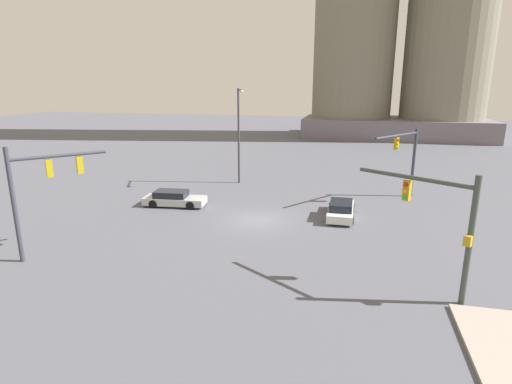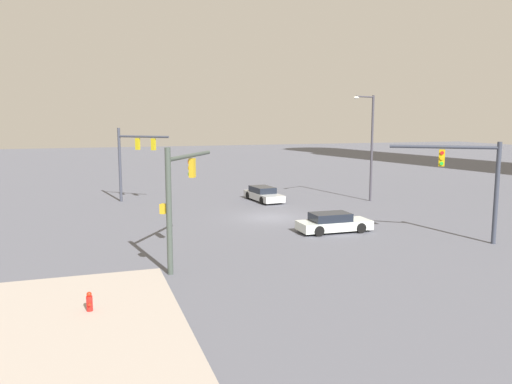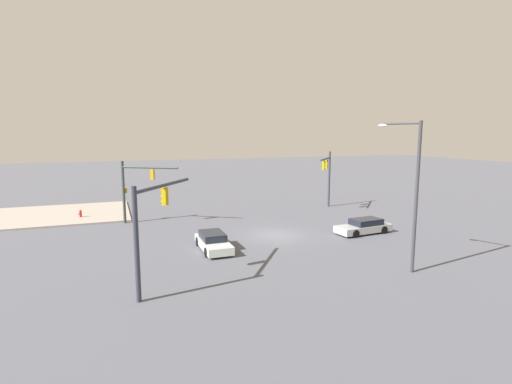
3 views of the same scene
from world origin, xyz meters
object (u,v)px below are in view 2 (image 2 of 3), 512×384
Objects in this scene: sedan_car_approaching at (333,223)px; fire_hydrant_on_curb at (89,302)px; streetlamp_curved_arm at (370,141)px; traffic_signal_cross_street at (472,174)px; traffic_signal_opposite_side at (132,153)px; sedan_car_waiting_far at (263,194)px; traffic_signal_near_corner at (178,189)px.

sedan_car_approaching is 6.43× the size of fire_hydrant_on_curb.
streetlamp_curved_arm is 13.66m from sedan_car_approaching.
sedan_car_approaching is at bearing 123.26° from fire_hydrant_on_curb.
fire_hydrant_on_curb is at bearing 48.42° from traffic_signal_cross_street.
traffic_signal_opposite_side reaches higher than traffic_signal_cross_street.
sedan_car_waiting_far is at bearing 147.16° from fire_hydrant_on_curb.
traffic_signal_cross_street is at bearing -37.82° from sedan_car_approaching.
streetlamp_curved_arm is (5.76, 19.04, 1.02)m from traffic_signal_opposite_side.
sedan_car_waiting_far is at bearing -34.99° from traffic_signal_cross_street.
traffic_signal_cross_street is at bearing 58.20° from streetlamp_curved_arm.
traffic_signal_opposite_side is at bearing 124.88° from sedan_car_approaching.
sedan_car_approaching is (-4.59, 10.38, -3.17)m from traffic_signal_near_corner.
traffic_signal_cross_street reaches higher than sedan_car_waiting_far.
sedan_car_waiting_far is (-12.81, -0.09, 0.00)m from sedan_car_approaching.
fire_hydrant_on_curb is (22.32, -14.41, -0.09)m from sedan_car_waiting_far.
traffic_signal_opposite_side is 25.63m from fire_hydrant_on_curb.
fire_hydrant_on_curb is (19.34, -22.82, -4.65)m from streetlamp_curved_arm.
traffic_signal_opposite_side is (-20.18, -0.35, 0.37)m from traffic_signal_near_corner.
traffic_signal_opposite_side is 26.45m from traffic_signal_cross_street.
traffic_signal_opposite_side is 1.09× the size of traffic_signal_cross_street.
sedan_car_approaching is at bearing -2.59° from traffic_signal_cross_street.
traffic_signal_near_corner is 20.18m from traffic_signal_opposite_side.
traffic_signal_near_corner is 20.46m from sedan_car_waiting_far.
streetlamp_curved_arm is 1.95× the size of sedan_car_approaching.
traffic_signal_near_corner is 0.92× the size of traffic_signal_opposite_side.
fire_hydrant_on_curb is at bearing -57.00° from traffic_signal_opposite_side.
sedan_car_approaching is 12.81m from sedan_car_waiting_far.
streetlamp_curved_arm reaches higher than sedan_car_approaching.
sedan_car_approaching is (-4.81, -6.12, -3.34)m from traffic_signal_cross_street.
traffic_signal_cross_street is 21.42m from fire_hydrant_on_curb.
sedan_car_approaching is at bearing -13.91° from traffic_signal_opposite_side.
streetlamp_curved_arm is (-14.64, 2.20, 1.22)m from traffic_signal_cross_street.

